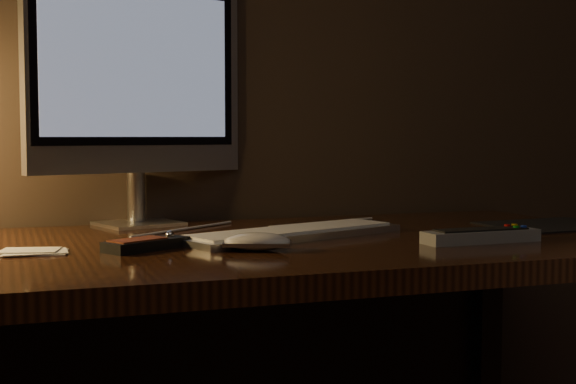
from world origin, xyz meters
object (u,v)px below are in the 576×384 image
object	(u,v)px
desk	(231,303)
keyboard	(292,233)
monitor	(137,82)
mouse	(257,244)
media_remote	(146,244)
tv_remote	(481,236)

from	to	relation	value
desk	keyboard	xyz separation A→B (m)	(0.11, -0.05, 0.14)
monitor	mouse	distance (m)	0.56
desk	media_remote	world-z (taller)	media_remote
monitor	tv_remote	world-z (taller)	monitor
desk	mouse	size ratio (longest dim) A/B	14.05
desk	media_remote	bearing A→B (deg)	-146.57
mouse	media_remote	world-z (taller)	media_remote
keyboard	media_remote	bearing A→B (deg)	173.21
keyboard	media_remote	distance (m)	0.30
tv_remote	desk	bearing A→B (deg)	148.78
monitor	media_remote	world-z (taller)	monitor
tv_remote	media_remote	bearing A→B (deg)	167.74
desk	mouse	xyz separation A→B (m)	(-0.01, -0.20, 0.14)
desk	keyboard	world-z (taller)	keyboard
monitor	keyboard	size ratio (longest dim) A/B	1.10
media_remote	keyboard	bearing A→B (deg)	-15.44
media_remote	monitor	bearing A→B (deg)	53.10
media_remote	desk	bearing A→B (deg)	3.86
keyboard	media_remote	size ratio (longest dim) A/B	2.97
monitor	keyboard	world-z (taller)	monitor
keyboard	desk	bearing A→B (deg)	135.32
keyboard	tv_remote	xyz separation A→B (m)	(0.30, -0.19, 0.00)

